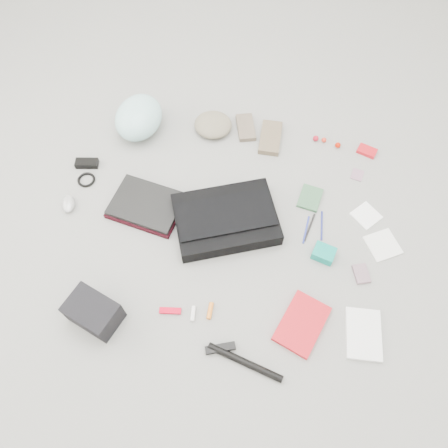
# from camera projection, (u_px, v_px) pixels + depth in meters

# --- Properties ---
(ground_plane) EXTENTS (4.00, 4.00, 0.00)m
(ground_plane) POSITION_uv_depth(u_px,v_px,m) (224.00, 229.00, 2.02)
(ground_plane) COLOR gray
(messenger_bag) EXTENTS (0.54, 0.45, 0.08)m
(messenger_bag) POSITION_uv_depth(u_px,v_px,m) (226.00, 219.00, 2.00)
(messenger_bag) COLOR black
(messenger_bag) RESTS_ON ground_plane
(bag_flap) EXTENTS (0.48, 0.33, 0.01)m
(bag_flap) POSITION_uv_depth(u_px,v_px,m) (226.00, 214.00, 1.96)
(bag_flap) COLOR black
(bag_flap) RESTS_ON messenger_bag
(laptop_sleeve) EXTENTS (0.38, 0.32, 0.02)m
(laptop_sleeve) POSITION_uv_depth(u_px,v_px,m) (147.00, 206.00, 2.06)
(laptop_sleeve) COLOR black
(laptop_sleeve) RESTS_ON ground_plane
(laptop) EXTENTS (0.36, 0.30, 0.02)m
(laptop) POSITION_uv_depth(u_px,v_px,m) (146.00, 204.00, 2.05)
(laptop) COLOR black
(laptop) RESTS_ON laptop_sleeve
(bike_helmet) EXTENTS (0.28, 0.33, 0.17)m
(bike_helmet) POSITION_uv_depth(u_px,v_px,m) (139.00, 118.00, 2.23)
(bike_helmet) COLOR #B2EFEF
(bike_helmet) RESTS_ON ground_plane
(beanie) EXTENTS (0.23, 0.22, 0.07)m
(beanie) POSITION_uv_depth(u_px,v_px,m) (213.00, 125.00, 2.28)
(beanie) COLOR #7D735D
(beanie) RESTS_ON ground_plane
(mitten_left) EXTENTS (0.12, 0.19, 0.03)m
(mitten_left) POSITION_uv_depth(u_px,v_px,m) (246.00, 127.00, 2.30)
(mitten_left) COLOR #6C5E4D
(mitten_left) RESTS_ON ground_plane
(mitten_right) EXTENTS (0.12, 0.21, 0.03)m
(mitten_right) POSITION_uv_depth(u_px,v_px,m) (270.00, 138.00, 2.26)
(mitten_right) COLOR brown
(mitten_right) RESTS_ON ground_plane
(power_brick) EXTENTS (0.12, 0.06, 0.03)m
(power_brick) POSITION_uv_depth(u_px,v_px,m) (87.00, 163.00, 2.18)
(power_brick) COLOR black
(power_brick) RESTS_ON ground_plane
(cable_coil) EXTENTS (0.09, 0.09, 0.01)m
(cable_coil) POSITION_uv_depth(u_px,v_px,m) (86.00, 180.00, 2.14)
(cable_coil) COLOR black
(cable_coil) RESTS_ON ground_plane
(mouse) EXTENTS (0.08, 0.11, 0.04)m
(mouse) POSITION_uv_depth(u_px,v_px,m) (68.00, 204.00, 2.06)
(mouse) COLOR #A1A1A1
(mouse) RESTS_ON ground_plane
(camera_bag) EXTENTS (0.24, 0.21, 0.13)m
(camera_bag) POSITION_uv_depth(u_px,v_px,m) (94.00, 312.00, 1.76)
(camera_bag) COLOR black
(camera_bag) RESTS_ON ground_plane
(multitool) EXTENTS (0.09, 0.03, 0.01)m
(multitool) POSITION_uv_depth(u_px,v_px,m) (170.00, 311.00, 1.82)
(multitool) COLOR red
(multitool) RESTS_ON ground_plane
(toiletry_tube_white) EXTENTS (0.02, 0.06, 0.02)m
(toiletry_tube_white) POSITION_uv_depth(u_px,v_px,m) (193.00, 314.00, 1.81)
(toiletry_tube_white) COLOR white
(toiletry_tube_white) RESTS_ON ground_plane
(toiletry_tube_orange) EXTENTS (0.02, 0.07, 0.02)m
(toiletry_tube_orange) POSITION_uv_depth(u_px,v_px,m) (210.00, 311.00, 1.82)
(toiletry_tube_orange) COLOR orange
(toiletry_tube_orange) RESTS_ON ground_plane
(u_lock) EXTENTS (0.13, 0.06, 0.02)m
(u_lock) POSITION_uv_depth(u_px,v_px,m) (220.00, 348.00, 1.74)
(u_lock) COLOR black
(u_lock) RESTS_ON ground_plane
(bike_pump) EXTENTS (0.31, 0.13, 0.03)m
(bike_pump) POSITION_uv_depth(u_px,v_px,m) (245.00, 362.00, 1.71)
(bike_pump) COLOR black
(bike_pump) RESTS_ON ground_plane
(book_red) EXTENTS (0.25, 0.28, 0.03)m
(book_red) POSITION_uv_depth(u_px,v_px,m) (302.00, 324.00, 1.79)
(book_red) COLOR red
(book_red) RESTS_ON ground_plane
(book_white) EXTENTS (0.14, 0.21, 0.02)m
(book_white) POSITION_uv_depth(u_px,v_px,m) (363.00, 334.00, 1.77)
(book_white) COLOR white
(book_white) RESTS_ON ground_plane
(notepad) EXTENTS (0.13, 0.15, 0.02)m
(notepad) POSITION_uv_depth(u_px,v_px,m) (310.00, 198.00, 2.09)
(notepad) COLOR #355E3F
(notepad) RESTS_ON ground_plane
(pen_blue) EXTENTS (0.03, 0.15, 0.01)m
(pen_blue) POSITION_uv_depth(u_px,v_px,m) (306.00, 230.00, 2.01)
(pen_blue) COLOR #273397
(pen_blue) RESTS_ON ground_plane
(pen_black) EXTENTS (0.05, 0.15, 0.01)m
(pen_black) POSITION_uv_depth(u_px,v_px,m) (310.00, 227.00, 2.02)
(pen_black) COLOR black
(pen_black) RESTS_ON ground_plane
(pen_navy) EXTENTS (0.01, 0.15, 0.01)m
(pen_navy) POSITION_uv_depth(u_px,v_px,m) (322.00, 226.00, 2.02)
(pen_navy) COLOR navy
(pen_navy) RESTS_ON ground_plane
(accordion_wallet) EXTENTS (0.11, 0.10, 0.05)m
(accordion_wallet) POSITION_uv_depth(u_px,v_px,m) (324.00, 253.00, 1.93)
(accordion_wallet) COLOR #089281
(accordion_wallet) RESTS_ON ground_plane
(card_deck) EXTENTS (0.08, 0.10, 0.02)m
(card_deck) POSITION_uv_depth(u_px,v_px,m) (361.00, 274.00, 1.90)
(card_deck) COLOR gray
(card_deck) RESTS_ON ground_plane
(napkin_top) EXTENTS (0.16, 0.16, 0.01)m
(napkin_top) POSITION_uv_depth(u_px,v_px,m) (366.00, 215.00, 2.05)
(napkin_top) COLOR white
(napkin_top) RESTS_ON ground_plane
(napkin_bottom) EXTENTS (0.18, 0.18, 0.01)m
(napkin_bottom) POSITION_uv_depth(u_px,v_px,m) (383.00, 245.00, 1.97)
(napkin_bottom) COLOR white
(napkin_bottom) RESTS_ON ground_plane
(lollipop_a) EXTENTS (0.04, 0.04, 0.03)m
(lollipop_a) POSITION_uv_depth(u_px,v_px,m) (316.00, 138.00, 2.26)
(lollipop_a) COLOR #A71022
(lollipop_a) RESTS_ON ground_plane
(lollipop_b) EXTENTS (0.03, 0.03, 0.03)m
(lollipop_b) POSITION_uv_depth(u_px,v_px,m) (324.00, 140.00, 2.26)
(lollipop_b) COLOR red
(lollipop_b) RESTS_ON ground_plane
(lollipop_c) EXTENTS (0.03, 0.03, 0.03)m
(lollipop_c) POSITION_uv_depth(u_px,v_px,m) (338.00, 145.00, 2.24)
(lollipop_c) COLOR #BC1300
(lollipop_c) RESTS_ON ground_plane
(altoids_tin) EXTENTS (0.11, 0.09, 0.02)m
(altoids_tin) POSITION_uv_depth(u_px,v_px,m) (367.00, 151.00, 2.23)
(altoids_tin) COLOR red
(altoids_tin) RESTS_ON ground_plane
(stamp_sheet) EXTENTS (0.07, 0.08, 0.00)m
(stamp_sheet) POSITION_uv_depth(u_px,v_px,m) (357.00, 175.00, 2.16)
(stamp_sheet) COLOR #9E708A
(stamp_sheet) RESTS_ON ground_plane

